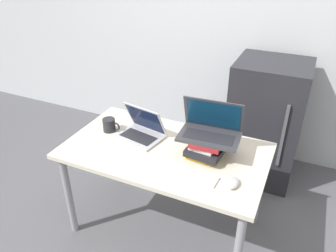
{
  "coord_description": "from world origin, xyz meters",
  "views": [
    {
      "loc": [
        0.76,
        -1.24,
        1.91
      ],
      "look_at": [
        0.02,
        0.38,
        0.88
      ],
      "focal_mm": 35.0,
      "sensor_mm": 36.0,
      "label": 1
    }
  ],
  "objects": [
    {
      "name": "laptop_on_books",
      "position": [
        0.27,
        0.46,
        0.87
      ],
      "size": [
        0.39,
        0.26,
        0.24
      ],
      "color": "#333338",
      "rests_on": "book_stack"
    },
    {
      "name": "mouse",
      "position": [
        0.5,
        0.2,
        0.72
      ],
      "size": [
        0.06,
        0.11,
        0.04
      ],
      "color": "#B2B2B7",
      "rests_on": "desk"
    },
    {
      "name": "book_stack",
      "position": [
        0.27,
        0.44,
        0.76
      ],
      "size": [
        0.23,
        0.29,
        0.13
      ],
      "color": "gold",
      "rests_on": "desk"
    },
    {
      "name": "mug",
      "position": [
        -0.46,
        0.43,
        0.75
      ],
      "size": [
        0.13,
        0.09,
        0.1
      ],
      "color": "#232328",
      "rests_on": "desk"
    },
    {
      "name": "wall_back",
      "position": [
        0.0,
        1.71,
        1.35
      ],
      "size": [
        8.0,
        0.05,
        2.7
      ],
      "color": "silver",
      "rests_on": "ground_plane"
    },
    {
      "name": "wireless_keyboard",
      "position": [
        0.26,
        0.19,
        0.71
      ],
      "size": [
        0.32,
        0.12,
        0.01
      ],
      "color": "silver",
      "rests_on": "desk"
    },
    {
      "name": "desk",
      "position": [
        0.0,
        0.38,
        0.62
      ],
      "size": [
        1.32,
        0.75,
        0.7
      ],
      "color": "beige",
      "rests_on": "ground_plane"
    },
    {
      "name": "laptop_left",
      "position": [
        -0.21,
        0.45,
        0.75
      ],
      "size": [
        0.34,
        0.29,
        0.23
      ],
      "color": "#B2B2B7",
      "rests_on": "desk"
    },
    {
      "name": "mini_fridge",
      "position": [
        0.5,
        1.34,
        0.53
      ],
      "size": [
        0.58,
        0.55,
        1.07
      ],
      "color": "#232328",
      "rests_on": "ground_plane"
    }
  ]
}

